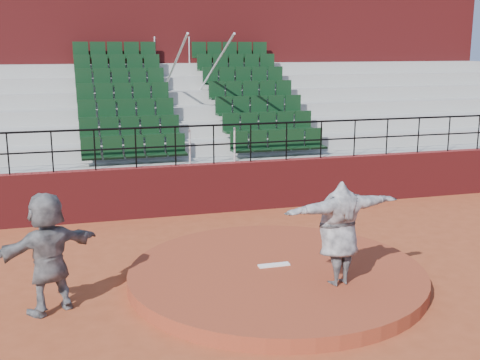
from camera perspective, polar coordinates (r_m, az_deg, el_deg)
The scene contains 9 objects.
ground at distance 11.41m, azimuth 3.47°, elevation -9.55°, with size 90.00×90.00×0.00m, color #933F21.
pitchers_mound at distance 11.36m, azimuth 3.48°, elevation -8.97°, with size 5.50×5.50×0.25m, color maroon.
pitching_rubber at distance 11.44m, azimuth 3.24°, elevation -8.05°, with size 0.60×0.15×0.03m, color white.
boundary_wall at distance 15.80m, azimuth -2.47°, elevation -0.74°, with size 24.00×0.30×1.30m, color maroon.
wall_railing at distance 15.54m, azimuth -2.52°, elevation 4.21°, with size 24.04×0.05×1.03m.
seating_deck at distance 19.16m, azimuth -5.03°, elevation 3.97°, with size 24.00×5.97×4.63m.
press_box_facade at distance 22.85m, azimuth -7.04°, elevation 10.66°, with size 24.00×3.00×7.10m, color maroon.
pitcher at distance 10.47m, azimuth 9.36°, elevation -4.99°, with size 2.25×0.61×1.83m, color black.
fielder at distance 10.32m, azimuth -17.75°, elevation -6.58°, with size 1.88×0.60×2.03m, color black.
Camera 1 is at (-3.53, -9.96, 4.31)m, focal length 45.00 mm.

